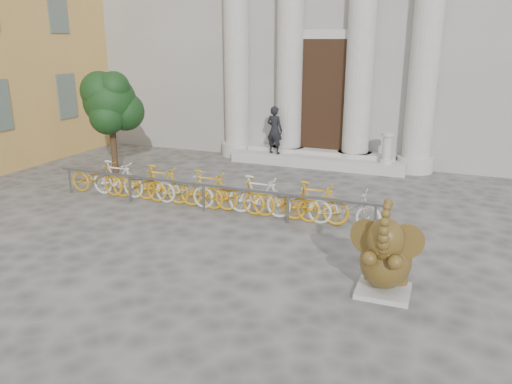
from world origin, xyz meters
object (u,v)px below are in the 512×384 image
at_px(tree, 111,103).
at_px(pedestrian, 275,130).
at_px(elephant_statue, 385,259).
at_px(bike_rack, 208,190).

bearing_deg(tree, pedestrian, 36.09).
distance_m(elephant_statue, pedestrian, 9.60).
height_order(tree, pedestrian, tree).
xyz_separation_m(bike_rack, tree, (-4.47, 2.10, 1.77)).
xyz_separation_m(bike_rack, pedestrian, (-0.12, 5.27, 0.69)).
xyz_separation_m(tree, pedestrian, (4.35, 3.17, -1.09)).
xyz_separation_m(elephant_statue, tree, (-9.31, 5.03, 1.62)).
height_order(bike_rack, pedestrian, pedestrian).
relative_size(bike_rack, pedestrian, 5.40).
bearing_deg(bike_rack, tree, 154.84).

